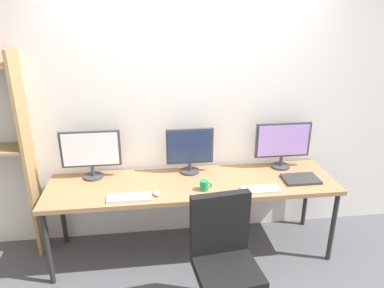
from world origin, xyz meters
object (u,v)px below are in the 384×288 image
(coffee_mug, at_px, (205,185))
(laptop_closed, at_px, (301,179))
(monitor_center, at_px, (190,149))
(computer_mouse, at_px, (157,193))
(keyboard_right, at_px, (261,189))
(monitor_right, at_px, (283,143))
(desk, at_px, (193,187))
(keyboard_left, at_px, (129,198))
(monitor_left, at_px, (91,152))
(office_chair, at_px, (224,273))

(coffee_mug, bearing_deg, laptop_closed, 4.59)
(monitor_center, relative_size, computer_mouse, 4.60)
(monitor_center, relative_size, keyboard_right, 1.33)
(monitor_center, bearing_deg, laptop_closed, -16.92)
(monitor_right, xyz_separation_m, coffee_mug, (-0.82, -0.37, -0.21))
(monitor_right, bearing_deg, desk, -166.73)
(monitor_center, xyz_separation_m, keyboard_right, (0.56, -0.44, -0.23))
(monitor_center, distance_m, keyboard_left, 0.75)
(keyboard_left, height_order, keyboard_right, same)
(desk, height_order, keyboard_right, keyboard_right)
(keyboard_left, height_order, coffee_mug, coffee_mug)
(desk, relative_size, keyboard_left, 7.19)
(monitor_left, height_order, keyboard_left, monitor_left)
(office_chair, relative_size, laptop_closed, 3.09)
(desk, bearing_deg, keyboard_left, -157.67)
(monitor_left, height_order, monitor_right, monitor_right)
(keyboard_left, distance_m, coffee_mug, 0.65)
(keyboard_left, bearing_deg, desk, 22.33)
(monitor_right, relative_size, computer_mouse, 5.61)
(office_chair, distance_m, monitor_left, 1.57)
(coffee_mug, bearing_deg, office_chair, -86.11)
(office_chair, xyz_separation_m, computer_mouse, (-0.46, 0.63, 0.35))
(office_chair, bearing_deg, desk, 98.82)
(office_chair, height_order, laptop_closed, office_chair)
(computer_mouse, bearing_deg, laptop_closed, 4.57)
(office_chair, xyz_separation_m, monitor_left, (-1.03, 1.03, 0.59))
(desk, distance_m, keyboard_right, 0.61)
(monitor_right, bearing_deg, coffee_mug, -155.60)
(computer_mouse, relative_size, laptop_closed, 0.30)
(monitor_center, height_order, keyboard_left, monitor_center)
(monitor_left, distance_m, keyboard_left, 0.61)
(keyboard_right, distance_m, laptop_closed, 0.45)
(keyboard_left, distance_m, computer_mouse, 0.23)
(monitor_left, xyz_separation_m, coffee_mug, (0.98, -0.37, -0.21))
(keyboard_left, xyz_separation_m, laptop_closed, (1.54, 0.14, 0.00))
(office_chair, xyz_separation_m, monitor_center, (-0.13, 1.03, 0.57))
(keyboard_left, height_order, computer_mouse, computer_mouse)
(monitor_center, distance_m, monitor_right, 0.90)
(laptop_closed, bearing_deg, monitor_center, 162.64)
(laptop_closed, height_order, coffee_mug, coffee_mug)
(office_chair, bearing_deg, keyboard_left, 139.43)
(office_chair, relative_size, coffee_mug, 9.34)
(monitor_center, relative_size, coffee_mug, 4.16)
(monitor_left, distance_m, keyboard_right, 1.55)
(laptop_closed, bearing_deg, desk, 174.53)
(monitor_center, height_order, keyboard_right, monitor_center)
(keyboard_left, bearing_deg, monitor_right, 16.85)
(keyboard_left, bearing_deg, computer_mouse, 9.57)
(keyboard_right, bearing_deg, office_chair, -126.35)
(office_chair, distance_m, monitor_right, 1.42)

